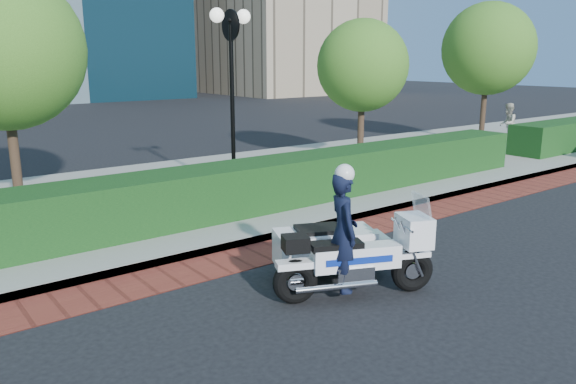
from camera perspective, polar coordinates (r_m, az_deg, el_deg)
ground at (r=9.09m, az=6.86°, el=-7.78°), size 120.00×120.00×0.00m
brick_strip at (r=10.15m, az=0.93°, el=-5.36°), size 60.00×1.00×0.01m
sidewalk at (r=13.80m, az=-10.75°, el=-0.21°), size 60.00×8.00×0.15m
hedge_main at (r=11.63m, az=-5.50°, el=0.32°), size 18.00×1.20×1.00m
lamppost at (r=13.22m, az=-5.75°, el=12.00°), size 1.02×0.70×4.21m
tree_b at (r=12.77m, az=-27.02°, el=12.73°), size 3.20×3.20×4.89m
tree_c at (r=17.68m, az=7.59°, el=12.59°), size 2.80×2.80×4.30m
tree_d at (r=22.74m, az=19.66°, el=13.53°), size 3.40×3.40×5.16m
police_motorcycle at (r=8.12m, az=5.42°, el=-5.45°), size 2.24×2.12×1.92m
pedestrian at (r=22.46m, az=21.41°, el=6.48°), size 0.91×0.82×1.52m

